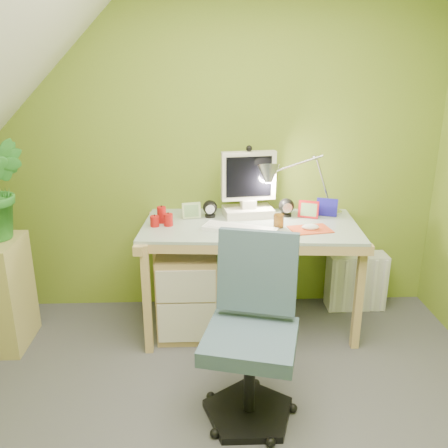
{
  "coord_description": "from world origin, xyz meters",
  "views": [
    {
      "loc": [
        -0.11,
        -1.8,
        1.8
      ],
      "look_at": [
        0.0,
        1.0,
        0.85
      ],
      "focal_mm": 38.0,
      "sensor_mm": 36.0,
      "label": 1
    }
  ],
  "objects_px": {
    "side_ledge": "(3,294)",
    "task_chair": "(250,339)",
    "monitor": "(248,182)",
    "desk_lamp": "(313,171)",
    "desk": "(249,276)",
    "radiator": "(356,281)"
  },
  "relations": [
    {
      "from": "desk",
      "to": "desk_lamp",
      "type": "bearing_deg",
      "value": 25.67
    },
    {
      "from": "monitor",
      "to": "task_chair",
      "type": "height_order",
      "value": "monitor"
    },
    {
      "from": "desk_lamp",
      "to": "radiator",
      "type": "relative_size",
      "value": 1.45
    },
    {
      "from": "side_ledge",
      "to": "desk",
      "type": "bearing_deg",
      "value": 6.16
    },
    {
      "from": "side_ledge",
      "to": "task_chair",
      "type": "relative_size",
      "value": 0.78
    },
    {
      "from": "desk_lamp",
      "to": "desk",
      "type": "bearing_deg",
      "value": -172.37
    },
    {
      "from": "desk",
      "to": "task_chair",
      "type": "bearing_deg",
      "value": -91.05
    },
    {
      "from": "monitor",
      "to": "radiator",
      "type": "relative_size",
      "value": 1.14
    },
    {
      "from": "monitor",
      "to": "desk_lamp",
      "type": "relative_size",
      "value": 0.78
    },
    {
      "from": "task_chair",
      "to": "radiator",
      "type": "distance_m",
      "value": 1.52
    },
    {
      "from": "desk",
      "to": "side_ledge",
      "type": "xyz_separation_m",
      "value": [
        -1.64,
        -0.18,
        -0.02
      ]
    },
    {
      "from": "monitor",
      "to": "radiator",
      "type": "xyz_separation_m",
      "value": [
        0.85,
        0.05,
        -0.8
      ]
    },
    {
      "from": "desk_lamp",
      "to": "task_chair",
      "type": "xyz_separation_m",
      "value": [
        -0.53,
        -1.12,
        -0.62
      ]
    },
    {
      "from": "side_ledge",
      "to": "radiator",
      "type": "xyz_separation_m",
      "value": [
        2.48,
        0.41,
        -0.15
      ]
    },
    {
      "from": "desk",
      "to": "monitor",
      "type": "relative_size",
      "value": 2.89
    },
    {
      "from": "radiator",
      "to": "desk",
      "type": "bearing_deg",
      "value": -165.46
    },
    {
      "from": "desk",
      "to": "radiator",
      "type": "relative_size",
      "value": 3.3
    },
    {
      "from": "monitor",
      "to": "desk_lamp",
      "type": "height_order",
      "value": "desk_lamp"
    },
    {
      "from": "side_ledge",
      "to": "task_chair",
      "type": "height_order",
      "value": "task_chair"
    },
    {
      "from": "task_chair",
      "to": "radiator",
      "type": "relative_size",
      "value": 2.17
    },
    {
      "from": "desk_lamp",
      "to": "side_ledge",
      "type": "height_order",
      "value": "desk_lamp"
    },
    {
      "from": "desk",
      "to": "desk_lamp",
      "type": "height_order",
      "value": "desk_lamp"
    }
  ]
}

